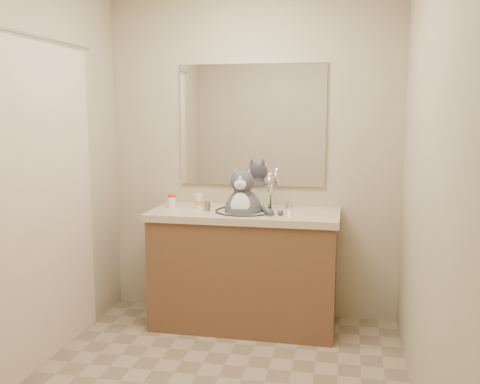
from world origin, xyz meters
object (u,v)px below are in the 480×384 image
pill_bottle_orange (199,201)px  grey_canister (207,206)px  cat (243,210)px  pill_bottle_redcap (172,201)px

pill_bottle_orange → grey_canister: (0.09, -0.11, -0.01)m
cat → pill_bottle_orange: bearing=167.4°
pill_bottle_orange → pill_bottle_redcap: bearing=-174.9°
pill_bottle_redcap → cat: bearing=-6.2°
pill_bottle_orange → grey_canister: pill_bottle_orange is taller
pill_bottle_redcap → grey_canister: pill_bottle_redcap is taller
cat → grey_canister: 0.26m
pill_bottle_redcap → pill_bottle_orange: bearing=5.1°
pill_bottle_redcap → grey_canister: bearing=-16.7°
pill_bottle_orange → grey_canister: 0.14m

